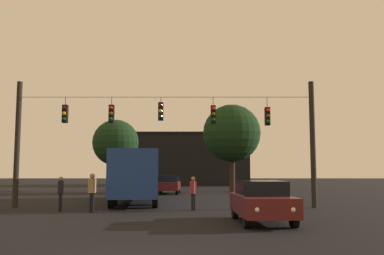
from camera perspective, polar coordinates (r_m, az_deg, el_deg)
name	(u,v)px	position (r m, az deg, el deg)	size (l,w,h in m)	color
ground_plane	(174,195)	(33.51, -2.47, -9.12)	(168.00, 168.00, 0.00)	black
overhead_signal_span	(164,134)	(22.31, -3.73, -0.82)	(15.79, 0.44, 6.62)	black
city_bus	(136,171)	(26.35, -7.48, -5.88)	(3.51, 11.18, 3.00)	navy
car_near_right	(261,201)	(15.98, 9.30, -9.69)	(1.96, 4.39, 1.52)	#511919
car_far_left	(169,184)	(35.91, -3.18, -7.63)	(1.91, 4.38, 1.52)	#511919
pedestrian_crossing_left	(92,190)	(20.29, -13.31, -8.18)	(0.31, 0.40, 1.78)	black
pedestrian_crossing_center	(193,191)	(20.72, 0.15, -8.58)	(0.34, 0.42, 1.61)	black
pedestrian_crossing_right	(60,192)	(21.17, -17.26, -8.24)	(0.32, 0.41, 1.63)	black
corner_building	(186,160)	(59.70, -0.82, -4.33)	(16.78, 9.01, 7.07)	black
tree_left_silhouette	(232,133)	(39.83, 5.35, -0.79)	(5.38, 5.38, 8.13)	#2D2116
tree_behind_building	(116,143)	(42.97, -10.23, -2.02)	(4.59, 4.59, 7.03)	#2D2116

